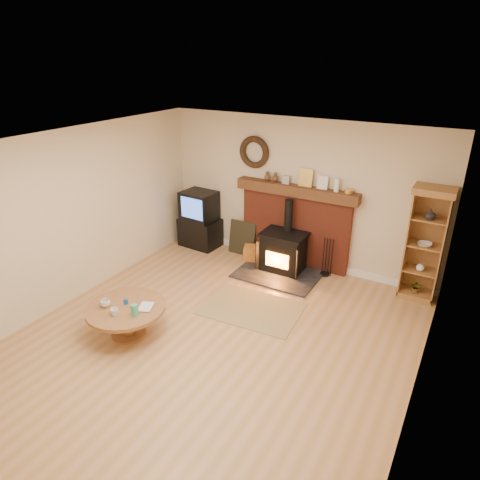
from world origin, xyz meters
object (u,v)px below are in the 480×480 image
Objects in this scene: curio_cabinet at (425,244)px; coffee_table at (126,312)px; tv_unit at (200,220)px; wood_stove at (283,253)px.

curio_cabinet is 4.49m from coffee_table.
coffee_table is (0.84, -2.96, -0.17)m from tv_unit.
tv_unit is (-1.89, 0.20, 0.19)m from wood_stove.
tv_unit is 4.11m from curio_cabinet.
wood_stove is at bearing -5.92° from tv_unit.
curio_cabinet reaches higher than coffee_table.
coffee_table is (-3.25, -3.04, -0.54)m from curio_cabinet.
curio_cabinet reaches higher than tv_unit.
coffee_table is at bearing -74.16° from tv_unit.
curio_cabinet is (4.09, 0.08, 0.37)m from tv_unit.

